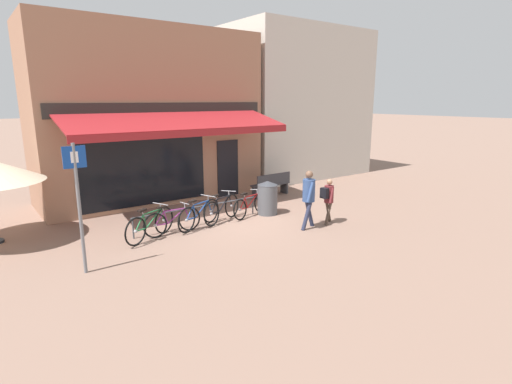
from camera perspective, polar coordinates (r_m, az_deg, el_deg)
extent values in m
plane|color=#846656|center=(12.30, -3.50, -3.80)|extent=(160.00, 160.00, 0.00)
cube|color=#9E7056|center=(15.09, -14.99, 10.47)|extent=(7.79, 3.00, 5.98)
cube|color=black|center=(13.55, -15.53, 2.77)|extent=(4.28, 0.04, 2.20)
cube|color=black|center=(15.01, -4.05, 3.40)|extent=(0.90, 0.04, 2.10)
cube|color=#282623|center=(13.68, -12.63, 11.44)|extent=(7.40, 0.06, 0.44)
cube|color=maroon|center=(12.83, -10.79, 9.98)|extent=(7.01, 1.96, 0.50)
cube|color=maroon|center=(11.98, -8.66, 8.29)|extent=(7.01, 0.03, 0.20)
cube|color=beige|center=(19.49, 5.52, 12.40)|extent=(6.66, 4.00, 6.70)
cylinder|color=#47494F|center=(11.61, -8.23, -2.11)|extent=(3.98, 0.04, 0.04)
cylinder|color=#47494F|center=(10.95, -17.15, -5.01)|extent=(0.04, 0.04, 0.55)
cylinder|color=#47494F|center=(12.68, -0.47, -1.96)|extent=(0.04, 0.04, 0.55)
torus|color=black|center=(11.13, -13.00, -3.95)|extent=(0.69, 0.38, 0.74)
cylinder|color=#9E9EA3|center=(11.13, -13.00, -3.95)|extent=(0.09, 0.09, 0.07)
torus|color=black|center=(10.38, -16.82, -5.43)|extent=(0.69, 0.38, 0.74)
cylinder|color=#9E9EA3|center=(10.38, -16.82, -5.43)|extent=(0.09, 0.09, 0.07)
cylinder|color=#23703D|center=(10.79, -14.42, -3.67)|extent=(0.55, 0.29, 0.39)
cylinder|color=#23703D|center=(10.71, -14.61, -2.74)|extent=(0.61, 0.32, 0.05)
cylinder|color=#23703D|center=(10.56, -15.61, -4.06)|extent=(0.12, 0.09, 0.39)
cylinder|color=#23703D|center=(10.51, -16.11, -5.21)|extent=(0.35, 0.20, 0.05)
cylinder|color=#23703D|center=(10.43, -16.31, -4.27)|extent=(0.31, 0.17, 0.39)
cylinder|color=#23703D|center=(11.04, -13.23, -3.17)|extent=(0.15, 0.10, 0.36)
cylinder|color=#9E9EA3|center=(10.45, -15.88, -2.88)|extent=(0.06, 0.05, 0.11)
cube|color=black|center=(10.42, -15.95, -2.53)|extent=(0.26, 0.20, 0.05)
cylinder|color=#9E9EA3|center=(10.93, -13.48, -2.03)|extent=(0.04, 0.04, 0.14)
cylinder|color=#9E9EA3|center=(10.91, -13.49, -1.67)|extent=(0.25, 0.48, 0.03)
torus|color=black|center=(11.25, -9.49, -3.78)|extent=(0.67, 0.11, 0.67)
cylinder|color=#9E9EA3|center=(11.25, -9.49, -3.78)|extent=(0.07, 0.07, 0.08)
torus|color=black|center=(10.85, -14.20, -4.65)|extent=(0.67, 0.11, 0.67)
cylinder|color=#9E9EA3|center=(10.85, -14.20, -4.65)|extent=(0.07, 0.07, 0.08)
cylinder|color=#892D7A|center=(11.06, -11.30, -3.36)|extent=(0.56, 0.07, 0.36)
cylinder|color=#892D7A|center=(11.01, -11.55, -2.51)|extent=(0.62, 0.04, 0.05)
cylinder|color=#892D7A|center=(10.94, -12.76, -3.58)|extent=(0.12, 0.07, 0.35)
cylinder|color=#892D7A|center=(10.92, -13.35, -4.54)|extent=(0.35, 0.04, 0.05)
cylinder|color=#892D7A|center=(10.87, -13.61, -3.69)|extent=(0.31, 0.07, 0.35)
cylinder|color=#892D7A|center=(11.20, -9.80, -3.05)|extent=(0.15, 0.07, 0.32)
cylinder|color=#9E9EA3|center=(10.87, -13.12, -2.48)|extent=(0.06, 0.04, 0.11)
cube|color=black|center=(10.85, -13.22, -2.13)|extent=(0.24, 0.11, 0.06)
cylinder|color=#9E9EA3|center=(11.13, -10.15, -1.95)|extent=(0.03, 0.04, 0.14)
cylinder|color=#9E9EA3|center=(11.12, -10.18, -1.60)|extent=(0.03, 0.52, 0.07)
torus|color=black|center=(11.86, -6.47, -2.68)|extent=(0.69, 0.34, 0.72)
cylinder|color=#9E9EA3|center=(11.86, -6.47, -2.68)|extent=(0.09, 0.08, 0.07)
torus|color=black|center=(11.04, -9.89, -3.99)|extent=(0.69, 0.34, 0.72)
cylinder|color=#9E9EA3|center=(11.04, -9.89, -3.99)|extent=(0.09, 0.08, 0.07)
cylinder|color=#1E4793|center=(11.50, -7.73, -2.39)|extent=(0.58, 0.26, 0.39)
cylinder|color=#1E4793|center=(11.41, -7.87, -1.53)|extent=(0.63, 0.30, 0.05)
cylinder|color=#1E4793|center=(11.24, -8.79, -2.74)|extent=(0.12, 0.08, 0.38)
cylinder|color=#1E4793|center=(11.18, -9.25, -3.79)|extent=(0.37, 0.18, 0.05)
cylinder|color=#1E4793|center=(11.10, -9.41, -2.92)|extent=(0.32, 0.15, 0.38)
cylinder|color=#1E4793|center=(11.77, -6.66, -1.95)|extent=(0.15, 0.10, 0.35)
cylinder|color=#9E9EA3|center=(11.13, -8.99, -1.63)|extent=(0.06, 0.05, 0.11)
cube|color=black|center=(11.11, -9.05, -1.30)|extent=(0.26, 0.19, 0.05)
cylinder|color=#9E9EA3|center=(11.66, -6.85, -0.88)|extent=(0.04, 0.04, 0.14)
cylinder|color=#9E9EA3|center=(11.64, -6.85, -0.55)|extent=(0.23, 0.49, 0.03)
torus|color=black|center=(12.37, -3.48, -1.95)|extent=(0.70, 0.38, 0.73)
cylinder|color=#9E9EA3|center=(12.37, -3.48, -1.95)|extent=(0.09, 0.09, 0.07)
torus|color=black|center=(11.53, -6.37, -3.13)|extent=(0.70, 0.38, 0.73)
cylinder|color=#9E9EA3|center=(11.53, -6.37, -3.13)|extent=(0.09, 0.09, 0.07)
cylinder|color=black|center=(12.01, -4.58, -1.63)|extent=(0.55, 0.29, 0.39)
cylinder|color=black|center=(11.94, -4.76, -0.79)|extent=(0.61, 0.29, 0.05)
cylinder|color=black|center=(11.75, -5.48, -1.94)|extent=(0.12, 0.05, 0.38)
cylinder|color=black|center=(11.68, -5.83, -2.95)|extent=(0.36, 0.18, 0.05)
cylinder|color=black|center=(11.60, -6.01, -2.10)|extent=(0.30, 0.18, 0.38)
cylinder|color=black|center=(12.28, -3.68, -1.23)|extent=(0.15, 0.07, 0.35)
cylinder|color=#9E9EA3|center=(11.66, -5.72, -0.86)|extent=(0.06, 0.03, 0.11)
cube|color=black|center=(11.63, -5.79, -0.53)|extent=(0.26, 0.19, 0.06)
cylinder|color=#9E9EA3|center=(12.19, -3.91, -0.19)|extent=(0.04, 0.04, 0.14)
cylinder|color=#9E9EA3|center=(12.17, -3.93, 0.13)|extent=(0.23, 0.49, 0.06)
torus|color=black|center=(12.90, 0.61, -1.48)|extent=(0.65, 0.31, 0.65)
cylinder|color=#9E9EA3|center=(12.90, 0.61, -1.48)|extent=(0.09, 0.09, 0.08)
torus|color=black|center=(12.06, -2.29, -2.54)|extent=(0.65, 0.31, 0.65)
cylinder|color=#9E9EA3|center=(12.06, -2.29, -2.54)|extent=(0.09, 0.09, 0.08)
cylinder|color=#B21E1E|center=(12.55, -0.50, -1.23)|extent=(0.57, 0.26, 0.35)
cylinder|color=#B21E1E|center=(12.49, -0.68, -0.52)|extent=(0.64, 0.24, 0.05)
cylinder|color=#B21E1E|center=(12.29, -1.41, -1.51)|extent=(0.12, 0.05, 0.34)
cylinder|color=#B21E1E|center=(12.20, -1.75, -2.38)|extent=(0.37, 0.15, 0.05)
cylinder|color=#B21E1E|center=(12.14, -1.94, -1.66)|extent=(0.31, 0.17, 0.34)
cylinder|color=#B21E1E|center=(12.83, 0.40, -0.88)|extent=(0.16, 0.04, 0.31)
cylinder|color=#9E9EA3|center=(12.21, -1.66, -0.57)|extent=(0.06, 0.03, 0.11)
cube|color=black|center=(12.18, -1.73, -0.26)|extent=(0.26, 0.18, 0.06)
cylinder|color=#9E9EA3|center=(12.74, 0.16, 0.04)|extent=(0.04, 0.05, 0.14)
cylinder|color=#9E9EA3|center=(12.73, 0.13, 0.35)|extent=(0.19, 0.50, 0.08)
cylinder|color=#282D47|center=(11.51, 7.63, -3.04)|extent=(0.35, 0.16, 0.82)
cylinder|color=#282D47|center=(11.23, 7.26, -3.43)|extent=(0.35, 0.16, 0.82)
cylinder|color=#334C7F|center=(11.19, 7.55, 0.24)|extent=(0.39, 0.39, 0.62)
sphere|color=brown|center=(11.10, 7.62, 2.50)|extent=(0.21, 0.21, 0.21)
cylinder|color=#334C7F|center=(10.98, 7.77, -0.02)|extent=(0.29, 0.13, 0.56)
cylinder|color=#334C7F|center=(11.35, 7.17, 1.18)|extent=(0.22, 0.17, 0.28)
cylinder|color=brown|center=(11.35, 7.34, 1.60)|extent=(0.16, 0.19, 0.42)
cube|color=black|center=(11.26, 7.41, 2.55)|extent=(0.03, 0.07, 0.14)
cylinder|color=#47382D|center=(12.03, 10.28, -2.80)|extent=(0.27, 0.10, 0.66)
cylinder|color=#47382D|center=(11.81, 10.26, -3.11)|extent=(0.27, 0.10, 0.66)
cylinder|color=maroon|center=(11.78, 10.38, -0.29)|extent=(0.29, 0.29, 0.50)
sphere|color=#A87A5B|center=(11.70, 10.46, 1.42)|extent=(0.17, 0.17, 0.17)
cylinder|color=maroon|center=(11.63, 10.74, -0.49)|extent=(0.23, 0.14, 0.45)
cylinder|color=maroon|center=(11.93, 10.04, -0.11)|extent=(0.23, 0.14, 0.45)
cube|color=black|center=(11.61, 9.75, -0.16)|extent=(0.15, 0.24, 0.30)
cylinder|color=#515459|center=(12.64, 1.65, -1.08)|extent=(0.63, 0.63, 0.95)
cone|color=#33353A|center=(12.52, 1.67, 1.30)|extent=(0.64, 0.64, 0.13)
cylinder|color=slate|center=(8.89, -23.89, -2.38)|extent=(0.07, 0.07, 2.74)
cube|color=#14429E|center=(8.67, -24.53, 4.56)|extent=(0.44, 0.02, 0.44)
cube|color=white|center=(8.66, -24.51, 4.55)|extent=(0.14, 0.01, 0.22)
cube|color=#38383D|center=(15.05, 2.08, 1.13)|extent=(1.62, 0.52, 0.06)
cube|color=#38383D|center=(14.87, 2.57, 1.84)|extent=(1.60, 0.13, 0.40)
cube|color=#38383D|center=(14.65, -0.04, -0.10)|extent=(0.10, 0.36, 0.45)
cube|color=#38383D|center=(15.58, 4.05, 0.67)|extent=(0.10, 0.36, 0.45)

